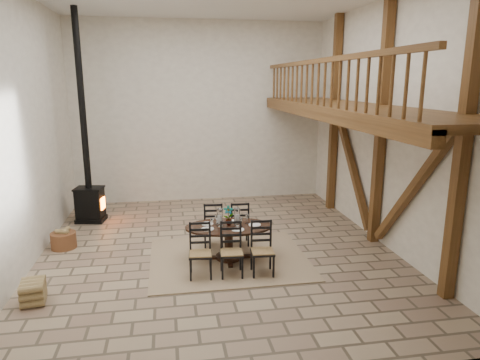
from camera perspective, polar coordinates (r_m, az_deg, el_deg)
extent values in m
plane|color=tan|center=(8.84, -2.97, -9.39)|extent=(8.00, 8.00, 0.00)
cube|color=white|center=(12.18, -5.38, 8.91)|extent=(7.00, 0.02, 5.00)
cube|color=white|center=(4.31, 2.99, 1.31)|extent=(7.00, 0.02, 5.00)
cube|color=white|center=(8.56, -27.27, 5.76)|extent=(0.02, 8.00, 5.00)
cube|color=white|center=(9.29, 18.97, 6.97)|extent=(0.02, 8.00, 5.00)
cube|color=brown|center=(7.14, 27.65, 4.53)|extent=(0.18, 0.18, 5.00)
cube|color=brown|center=(9.23, 18.31, 6.98)|extent=(0.18, 0.18, 5.00)
cube|color=brown|center=(11.49, 12.48, 8.41)|extent=(0.18, 0.18, 5.00)
cube|color=brown|center=(8.35, 21.74, -1.57)|extent=(0.14, 2.16, 2.54)
cube|color=brown|center=(10.50, 14.72, 1.80)|extent=(0.14, 2.16, 2.54)
cube|color=brown|center=(9.21, 18.44, 8.84)|extent=(0.20, 7.80, 0.20)
cube|color=brown|center=(8.91, 14.55, 9.28)|extent=(1.60, 7.80, 0.12)
cube|color=brown|center=(8.65, 10.23, 8.73)|extent=(0.18, 7.80, 0.22)
cube|color=brown|center=(8.64, 10.51, 15.35)|extent=(0.09, 7.60, 0.09)
cube|color=brown|center=(8.63, 10.39, 12.57)|extent=(0.06, 7.60, 0.86)
cube|color=tan|center=(8.44, -1.50, -10.44)|extent=(3.00, 2.50, 0.02)
ellipsoid|color=black|center=(8.20, -1.53, -6.25)|extent=(1.73, 1.12, 0.04)
cylinder|color=black|center=(8.32, -1.51, -8.47)|extent=(0.16, 0.16, 0.60)
cylinder|color=black|center=(8.42, -1.50, -10.19)|extent=(0.51, 0.51, 0.06)
cube|color=tan|center=(7.58, -5.30, -9.77)|extent=(0.43, 0.41, 0.04)
cube|color=black|center=(7.68, -5.27, -11.35)|extent=(0.41, 0.41, 0.42)
cube|color=black|center=(7.65, -5.35, -7.52)|extent=(0.35, 0.06, 0.55)
cube|color=tan|center=(7.60, -1.13, -9.66)|extent=(0.43, 0.41, 0.04)
cube|color=black|center=(7.69, -1.12, -11.23)|extent=(0.41, 0.41, 0.42)
cube|color=black|center=(7.67, -1.23, -7.42)|extent=(0.35, 0.06, 0.55)
cube|color=tan|center=(7.66, 3.01, -9.50)|extent=(0.43, 0.41, 0.04)
cube|color=black|center=(7.75, 2.99, -11.06)|extent=(0.41, 0.41, 0.42)
cube|color=black|center=(7.73, 2.84, -7.27)|extent=(0.35, 0.06, 0.55)
cube|color=tan|center=(8.95, -3.60, -6.11)|extent=(0.43, 0.41, 0.04)
cube|color=black|center=(9.03, -3.58, -7.49)|extent=(0.41, 0.41, 0.42)
cube|color=black|center=(8.70, -3.58, -4.91)|extent=(0.35, 0.06, 0.55)
cube|color=tan|center=(8.98, -0.10, -6.01)|extent=(0.43, 0.41, 0.04)
cube|color=black|center=(9.06, -0.10, -7.39)|extent=(0.41, 0.41, 0.42)
cube|color=black|center=(8.74, 0.01, -4.82)|extent=(0.35, 0.06, 0.55)
cube|color=white|center=(8.19, -1.53, -6.08)|extent=(1.32, 0.73, 0.01)
cube|color=white|center=(8.16, -1.53, -5.52)|extent=(0.84, 0.33, 0.18)
cylinder|color=white|center=(8.13, -2.69, -5.02)|extent=(0.12, 0.12, 0.34)
cylinder|color=white|center=(8.15, -0.38, -4.96)|extent=(0.12, 0.12, 0.34)
cylinder|color=white|center=(8.16, -2.68, -5.62)|extent=(0.06, 0.06, 0.16)
cylinder|color=white|center=(8.18, -0.38, -5.56)|extent=(0.06, 0.06, 0.16)
imported|color=#4C723F|center=(8.18, -1.56, -4.75)|extent=(0.21, 0.15, 0.38)
cube|color=black|center=(11.20, -19.20, -4.95)|extent=(0.74, 0.61, 0.10)
cube|color=black|center=(11.08, -19.36, -2.95)|extent=(0.68, 0.55, 0.71)
cube|color=#FF590C|center=(10.98, -17.80, -2.97)|extent=(0.07, 0.28, 0.28)
cube|color=black|center=(10.99, -19.51, -1.06)|extent=(0.72, 0.60, 0.04)
cylinder|color=black|center=(10.70, -20.37, 9.88)|extent=(0.15, 0.15, 4.15)
cylinder|color=brown|center=(9.63, -22.47, -7.44)|extent=(0.51, 0.51, 0.33)
cube|color=#A08959|center=(9.56, -22.57, -6.29)|extent=(0.27, 0.27, 0.10)
cube|color=#A08959|center=(7.58, -25.86, -13.27)|extent=(0.42, 0.52, 0.36)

